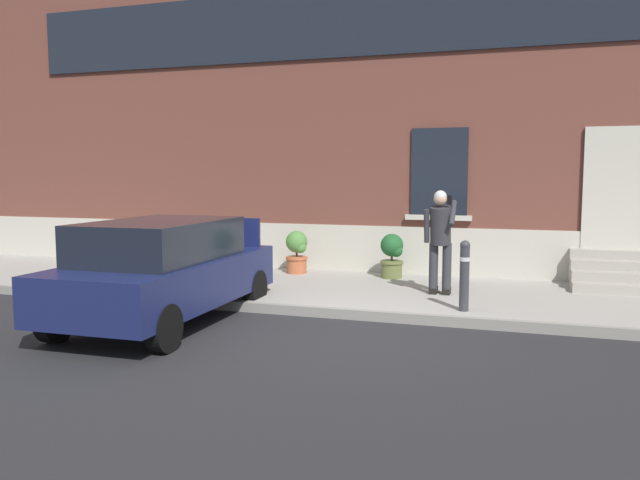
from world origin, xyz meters
TOP-DOWN VIEW (x-y plane):
  - ground_plane at (0.00, 0.00)m, footprint 80.00×80.00m
  - sidewalk at (0.00, 2.80)m, footprint 24.00×3.60m
  - curb_edge at (0.00, 0.94)m, footprint 24.00×0.12m
  - building_facade at (0.01, 5.29)m, footprint 24.00×1.52m
  - entrance_stoop at (4.00, 4.12)m, footprint 1.53×1.28m
  - hatchback_car_navy at (-2.49, -0.11)m, footprint 1.84×4.09m
  - bollard_near_person at (1.62, 1.35)m, footprint 0.15×0.15m
  - person_on_phone at (1.11, 2.49)m, footprint 0.51×0.51m
  - planter_cream at (-3.90, 4.11)m, footprint 0.44×0.44m
  - planter_terracotta at (-1.94, 3.93)m, footprint 0.44×0.44m
  - planter_olive at (0.02, 3.93)m, footprint 0.44×0.44m

SIDE VIEW (x-z plane):
  - ground_plane at x=0.00m, z-range 0.00..0.00m
  - sidewalk at x=0.00m, z-range 0.00..0.15m
  - curb_edge at x=0.00m, z-range 0.00..0.15m
  - entrance_stoop at x=4.00m, z-range 0.07..0.71m
  - planter_cream at x=-3.90m, z-range 0.18..1.04m
  - planter_terracotta at x=-1.94m, z-range 0.18..1.04m
  - planter_olive at x=0.02m, z-range 0.18..1.04m
  - bollard_near_person at x=1.62m, z-range 0.19..1.24m
  - hatchback_car_navy at x=-2.49m, z-range 0.04..1.54m
  - person_on_phone at x=1.11m, z-range 0.28..2.02m
  - building_facade at x=0.01m, z-range -0.02..7.48m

